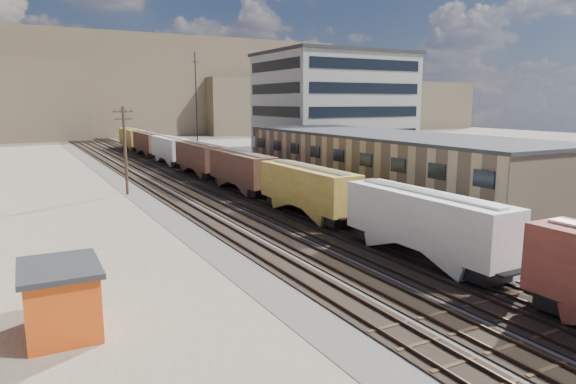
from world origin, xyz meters
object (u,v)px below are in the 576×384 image
utility_pole_north (125,149)px  parked_car_blue (299,162)px  freight_train (218,162)px  maintenance_shed (61,299)px

utility_pole_north → parked_car_blue: bearing=24.0°
freight_train → utility_pole_north: size_ratio=11.97×
freight_train → utility_pole_north: 12.95m
freight_train → utility_pole_north: bearing=-165.4°
freight_train → parked_car_blue: (17.99, 10.29, -2.11)m
freight_train → maintenance_shed: (-22.18, -38.35, -1.12)m
utility_pole_north → maintenance_shed: utility_pole_north is taller
freight_train → maintenance_shed: size_ratio=26.49×
freight_train → utility_pole_north: utility_pole_north is taller
maintenance_shed → parked_car_blue: size_ratio=0.92×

